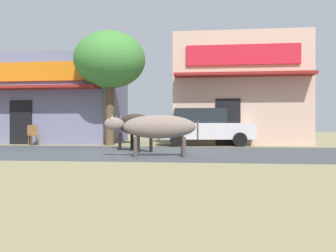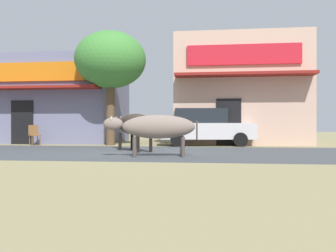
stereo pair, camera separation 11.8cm
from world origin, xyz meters
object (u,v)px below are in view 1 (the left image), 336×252
object	(u,v)px
roadside_tree	(110,61)
cow_near_brown	(134,125)
parked_hatchback_car	(204,127)
cafe_chair_near_tree	(33,134)
pedestrian_by_shop	(294,125)
cow_far_dark	(157,127)

from	to	relation	value
roadside_tree	cow_near_brown	bearing A→B (deg)	-61.48
parked_hatchback_car	cafe_chair_near_tree	xyz separation A→B (m)	(-7.71, -0.66, -0.33)
roadside_tree	pedestrian_by_shop	distance (m)	8.79
cafe_chair_near_tree	cow_far_dark	bearing A→B (deg)	-38.85
cafe_chair_near_tree	parked_hatchback_car	bearing A→B (deg)	4.89
parked_hatchback_car	cow_near_brown	bearing A→B (deg)	-123.55
cow_far_dark	pedestrian_by_shop	xyz separation A→B (m)	(5.31, 6.27, 0.07)
cow_far_dark	cafe_chair_near_tree	bearing A→B (deg)	141.15
parked_hatchback_car	cow_far_dark	world-z (taller)	parked_hatchback_car
cow_near_brown	cow_far_dark	bearing A→B (deg)	-62.59
cow_near_brown	cafe_chair_near_tree	size ratio (longest dim) A/B	2.63
parked_hatchback_car	cafe_chair_near_tree	distance (m)	7.75
roadside_tree	pedestrian_by_shop	xyz separation A→B (m)	(8.26, 0.74, -2.92)
cafe_chair_near_tree	cow_near_brown	bearing A→B (deg)	-29.50
pedestrian_by_shop	cow_far_dark	bearing A→B (deg)	-130.22
cow_near_brown	pedestrian_by_shop	bearing A→B (deg)	32.50
parked_hatchback_car	cow_far_dark	bearing A→B (deg)	-102.51
roadside_tree	cow_near_brown	size ratio (longest dim) A/B	2.13
cafe_chair_near_tree	pedestrian_by_shop	bearing A→B (deg)	5.39
roadside_tree	parked_hatchback_car	world-z (taller)	roadside_tree
parked_hatchback_car	cow_far_dark	size ratio (longest dim) A/B	1.58
parked_hatchback_car	cow_far_dark	xyz separation A→B (m)	(-1.29, -5.83, 0.01)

